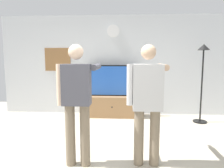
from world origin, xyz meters
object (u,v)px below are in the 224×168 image
wall_clock (113,31)px  person_standing_nearer_lamp (77,99)px  framed_picture (58,59)px  television (113,81)px  person_standing_nearer_couch (147,98)px  tv_stand (113,106)px  floor_lamp (203,67)px

wall_clock → person_standing_nearer_lamp: size_ratio=0.19×
wall_clock → framed_picture: size_ratio=0.47×
television → person_standing_nearer_couch: person_standing_nearer_couch is taller
framed_picture → person_standing_nearer_lamp: framed_picture is taller
television → person_standing_nearer_lamp: (-0.35, -2.59, 0.03)m
tv_stand → person_standing_nearer_couch: size_ratio=0.75×
wall_clock → person_standing_nearer_lamp: bearing=-97.1°
wall_clock → floor_lamp: (2.15, -0.67, -0.93)m
television → person_standing_nearer_couch: 2.60m
wall_clock → person_standing_nearer_couch: bearing=-76.9°
wall_clock → tv_stand: bearing=-90.0°
wall_clock → person_standing_nearer_couch: wall_clock is taller
framed_picture → floor_lamp: size_ratio=0.38×
television → floor_lamp: bearing=-11.1°
tv_stand → floor_lamp: bearing=-9.9°
tv_stand → television: (0.00, 0.05, 0.68)m
framed_picture → person_standing_nearer_lamp: size_ratio=0.41×
television → framed_picture: (-1.55, 0.25, 0.55)m
wall_clock → framed_picture: (-1.55, 0.00, -0.76)m
wall_clock → framed_picture: bearing=179.8°
tv_stand → person_standing_nearer_couch: (0.64, -2.47, 0.71)m
framed_picture → floor_lamp: floor_lamp is taller
wall_clock → floor_lamp: bearing=-17.2°
person_standing_nearer_lamp → tv_stand: bearing=82.1°
floor_lamp → person_standing_nearer_couch: size_ratio=1.08×
television → person_standing_nearer_lamp: person_standing_nearer_lamp is taller
floor_lamp → person_standing_nearer_couch: 2.61m
person_standing_nearer_lamp → television: bearing=82.2°
person_standing_nearer_lamp → person_standing_nearer_couch: same height
floor_lamp → person_standing_nearer_lamp: size_ratio=1.08×
tv_stand → television: bearing=90.0°
person_standing_nearer_lamp → person_standing_nearer_couch: (0.99, 0.07, 0.00)m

